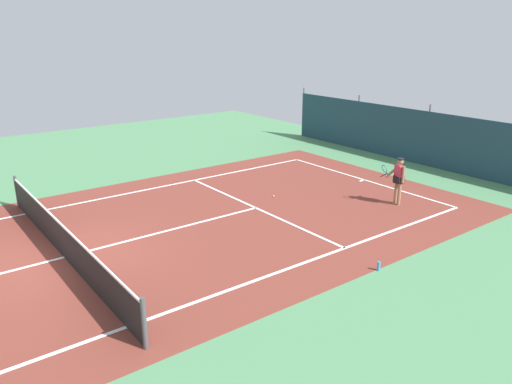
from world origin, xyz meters
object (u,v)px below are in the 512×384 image
at_px(tennis_net, 62,240).
at_px(tennis_ball_near_player, 274,196).
at_px(tennis_player, 398,178).
at_px(water_bottle, 379,266).
at_px(tennis_ball_midcourt, 361,180).
at_px(parked_car, 403,129).

xyz_separation_m(tennis_net, tennis_ball_near_player, (-0.56, 7.63, -0.48)).
height_order(tennis_player, water_bottle, tennis_player).
distance_m(tennis_net, tennis_ball_near_player, 7.67).
bearing_deg(tennis_ball_midcourt, tennis_player, -24.19).
bearing_deg(water_bottle, tennis_player, 123.35).
distance_m(tennis_net, water_bottle, 8.26).
xyz_separation_m(tennis_player, tennis_ball_near_player, (-3.16, -2.94, -0.93)).
distance_m(tennis_ball_near_player, tennis_ball_midcourt, 4.17).
height_order(tennis_player, tennis_ball_midcourt, tennis_player).
relative_size(tennis_ball_midcourt, water_bottle, 0.28).
xyz_separation_m(tennis_ball_near_player, tennis_ball_midcourt, (0.50, 4.14, 0.00)).
bearing_deg(tennis_net, tennis_player, 76.15).
bearing_deg(tennis_ball_midcourt, tennis_ball_near_player, -96.94).
distance_m(tennis_player, tennis_ball_midcourt, 3.06).
bearing_deg(water_bottle, tennis_net, -132.24).
height_order(tennis_net, tennis_ball_near_player, tennis_net).
bearing_deg(parked_car, tennis_net, 103.93).
bearing_deg(tennis_player, parked_car, -35.26).
distance_m(tennis_net, tennis_player, 10.90).
relative_size(tennis_player, tennis_ball_midcourt, 24.85).
distance_m(tennis_player, tennis_ball_near_player, 4.42).
relative_size(parked_car, water_bottle, 18.00).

